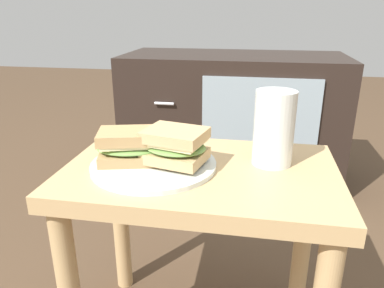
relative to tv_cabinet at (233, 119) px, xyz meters
The scene contains 6 objects.
side_table 0.95m from the tv_cabinet, 90.28° to the right, with size 0.56×0.36×0.46m.
tv_cabinet is the anchor object (origin of this frame).
plate 0.98m from the tv_cabinet, 95.92° to the right, with size 0.26×0.26×0.01m, color silver.
sandwich_front 1.00m from the tv_cabinet, 98.61° to the right, with size 0.16×0.12×0.07m.
sandwich_back 0.99m from the tv_cabinet, 93.21° to the right, with size 0.15×0.13×0.07m.
beer_glass 0.94m from the tv_cabinet, 81.17° to the right, with size 0.08×0.08×0.16m.
Camera 1 is at (0.10, -0.68, 0.77)m, focal length 34.23 mm.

